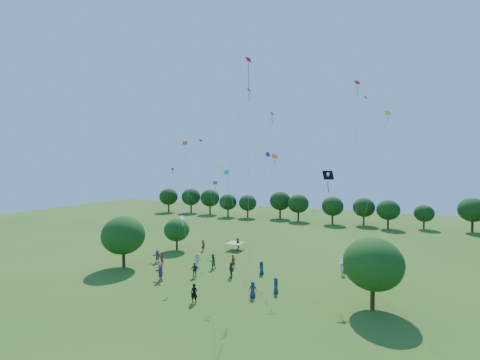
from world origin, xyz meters
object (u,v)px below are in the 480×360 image
tent_red_stripe (235,243)px  man_in_black (194,293)px  near_tree_east (373,264)px  tent_blue (351,262)px  near_tree_north (177,230)px  pirate_kite (327,177)px  near_tree_west (123,235)px  red_high_kite (243,98)px

tent_red_stripe → man_in_black: man_in_black is taller
near_tree_east → tent_blue: bearing=105.0°
near_tree_north → pirate_kite: 24.73m
pirate_kite → near_tree_east: bearing=-47.6°
man_in_black → pirate_kite: 18.01m
near_tree_north → pirate_kite: size_ratio=0.44×
tent_blue → man_in_black: 19.94m
near_tree_north → near_tree_east: (27.66, -9.79, 0.95)m
man_in_black → tent_blue: bearing=34.2°
near_tree_east → tent_blue: 11.32m
man_in_black → pirate_kite: (10.08, 10.58, 10.52)m
tent_red_stripe → man_in_black: (4.73, -18.76, -0.16)m
tent_blue → pirate_kite: size_ratio=0.20×
near_tree_west → near_tree_north: bearing=84.2°
near_tree_east → man_in_black: size_ratio=3.61×
near_tree_north → near_tree_west: bearing=-95.8°
pirate_kite → tent_blue: bearing=69.3°
near_tree_west → man_in_black: size_ratio=3.66×
near_tree_west → tent_blue: 28.05m
man_in_black → near_tree_north: bearing=111.7°
near_tree_north → red_high_kite: size_ratio=0.20×
tent_red_stripe → red_high_kite: (4.66, -7.74, 19.81)m
red_high_kite → near_tree_north: bearing=162.2°
tent_blue → near_tree_east: bearing=-75.0°
pirate_kite → red_high_kite: (-10.15, 0.44, 9.44)m
near_tree_west → tent_red_stripe: 16.43m
tent_red_stripe → tent_blue: same height
near_tree_north → red_high_kite: bearing=-17.8°
near_tree_west → pirate_kite: bearing=12.4°
near_tree_east → red_high_kite: bearing=159.1°
near_tree_north → pirate_kite: (22.84, -4.51, 8.34)m
man_in_black → near_tree_east: bearing=1.1°
near_tree_west → tent_blue: bearing=22.1°
near_tree_east → pirate_kite: bearing=132.4°
pirate_kite → tent_red_stripe: bearing=151.1°
tent_red_stripe → red_high_kite: bearing=-58.9°
tent_blue → man_in_black: bearing=-127.3°
tent_red_stripe → near_tree_east: bearing=-34.4°
tent_red_stripe → red_high_kite: 21.77m
near_tree_north → tent_red_stripe: near_tree_north is taller
tent_blue → pirate_kite: pirate_kite is taller
near_tree_north → tent_red_stripe: (8.03, 3.67, -2.02)m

